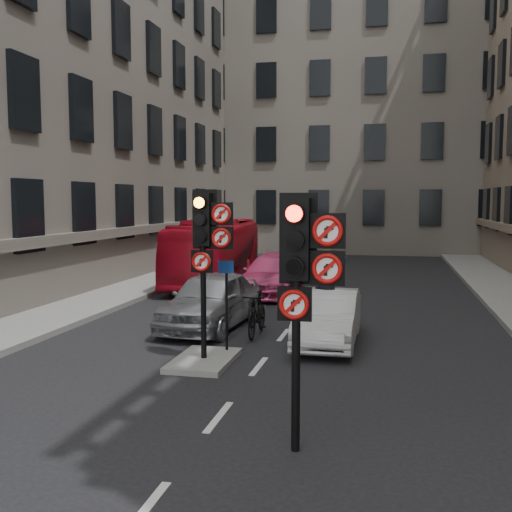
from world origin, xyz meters
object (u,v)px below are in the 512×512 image
at_px(car_silver, 211,300).
at_px(signal_far, 207,237).
at_px(motorcycle, 257,314).
at_px(info_sign, 226,293).
at_px(signal_near, 303,267).
at_px(car_pink, 272,275).
at_px(motorcyclist, 326,304).
at_px(bus_red, 216,251).
at_px(car_white, 329,317).

bearing_deg(car_silver, signal_far, -70.46).
bearing_deg(signal_far, motorcycle, 80.45).
distance_m(motorcycle, info_sign, 2.20).
xyz_separation_m(signal_near, motorcycle, (-2.14, 6.75, -2.01)).
distance_m(signal_near, car_pink, 13.98).
bearing_deg(car_silver, motorcyclist, -10.23).
xyz_separation_m(bus_red, info_sign, (3.60, -11.34, 0.09)).
relative_size(signal_far, motorcycle, 1.88).
xyz_separation_m(car_pink, info_sign, (0.68, -8.77, 0.72)).
distance_m(car_silver, motorcycle, 1.61).
bearing_deg(info_sign, motorcycle, 66.93).
bearing_deg(motorcyclist, car_white, 122.30).
xyz_separation_m(signal_near, bus_red, (-5.99, 16.08, -1.25)).
relative_size(signal_far, car_white, 0.92).
bearing_deg(motorcyclist, signal_far, 63.73).
height_order(car_silver, motorcycle, car_silver).
distance_m(motorcyclist, info_sign, 2.83).
xyz_separation_m(car_white, motorcycle, (-1.87, 0.40, -0.07)).
bearing_deg(signal_far, car_pink, 92.78).
distance_m(car_silver, bus_red, 8.98).
xyz_separation_m(motorcycle, motorcyclist, (1.76, -0.09, 0.34)).
bearing_deg(bus_red, car_silver, -78.76).
xyz_separation_m(signal_far, car_pink, (-0.46, 9.51, -2.00)).
distance_m(car_white, car_pink, 7.69).
xyz_separation_m(signal_far, motorcycle, (0.46, 2.75, -2.13)).
bearing_deg(info_sign, car_silver, 97.60).
bearing_deg(motorcyclist, info_sign, 57.30).
height_order(motorcycle, motorcyclist, motorcyclist).
height_order(car_silver, car_pink, car_silver).
xyz_separation_m(signal_far, motorcyclist, (2.23, 2.66, -1.79)).
relative_size(car_white, motorcycle, 2.05).
distance_m(signal_near, bus_red, 17.21).
bearing_deg(motorcycle, bus_red, 112.26).
height_order(car_pink, motorcyclist, motorcyclist).
distance_m(signal_near, car_white, 6.64).
bearing_deg(signal_near, bus_red, 110.41).
distance_m(signal_near, car_silver, 8.46).
height_order(car_pink, info_sign, info_sign).
distance_m(signal_far, info_sign, 1.50).
height_order(signal_near, bus_red, signal_near).
height_order(signal_near, car_white, signal_near).
height_order(car_white, info_sign, info_sign).
height_order(car_white, motorcyclist, motorcyclist).
height_order(car_pink, bus_red, bus_red).
bearing_deg(signal_near, car_pink, 102.77).
bearing_deg(car_white, motorcyclist, 108.53).
distance_m(car_white, motorcycle, 1.91).
distance_m(car_white, motorcyclist, 0.42).
relative_size(motorcyclist, info_sign, 0.90).
relative_size(signal_near, signal_far, 1.00).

